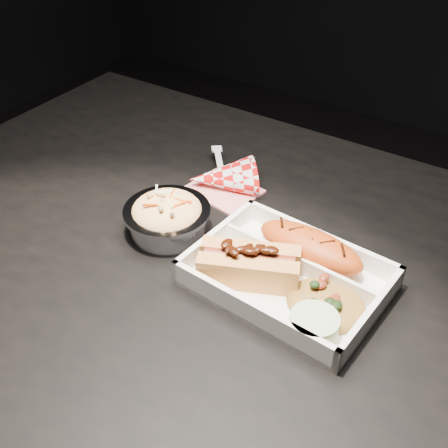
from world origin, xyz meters
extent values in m
cube|color=black|center=(0.00, 0.00, 0.73)|extent=(1.20, 0.80, 0.03)
cylinder|color=black|center=(-0.55, 0.35, 0.36)|extent=(0.05, 0.05, 0.72)
cube|color=white|center=(0.10, -0.01, 0.75)|extent=(0.26, 0.20, 0.01)
cube|color=white|center=(0.10, 0.07, 0.77)|extent=(0.25, 0.03, 0.04)
cube|color=white|center=(0.09, -0.10, 0.77)|extent=(0.25, 0.03, 0.04)
cube|color=white|center=(-0.02, 0.00, 0.77)|extent=(0.02, 0.18, 0.04)
cube|color=white|center=(0.22, -0.02, 0.77)|extent=(0.02, 0.18, 0.04)
cube|color=white|center=(0.10, 0.01, 0.77)|extent=(0.23, 0.02, 0.03)
ellipsoid|color=#BE4513|center=(0.10, 0.04, 0.78)|extent=(0.16, 0.08, 0.04)
cube|color=#DF954C|center=(0.06, -0.05, 0.78)|extent=(0.13, 0.08, 0.04)
cube|color=#DF954C|center=(0.04, -0.02, 0.78)|extent=(0.13, 0.08, 0.04)
cylinder|color=maroon|center=(0.05, -0.04, 0.79)|extent=(0.12, 0.07, 0.03)
ellipsoid|color=#A3732F|center=(0.16, -0.03, 0.77)|extent=(0.11, 0.10, 0.03)
cylinder|color=#B6D19E|center=(0.17, -0.08, 0.77)|extent=(0.06, 0.06, 0.03)
cylinder|color=silver|center=(-0.11, -0.01, 0.77)|extent=(0.11, 0.11, 0.04)
cylinder|color=silver|center=(-0.11, -0.01, 0.79)|extent=(0.13, 0.13, 0.01)
ellipsoid|color=beige|center=(-0.11, -0.01, 0.79)|extent=(0.10, 0.10, 0.04)
cube|color=red|center=(-0.10, 0.13, 0.75)|extent=(0.12, 0.11, 0.00)
cone|color=red|center=(-0.11, 0.14, 0.77)|extent=(0.15, 0.15, 0.10)
cube|color=white|center=(-0.14, 0.18, 0.77)|extent=(0.05, 0.05, 0.00)
cube|color=white|center=(-0.16, 0.21, 0.77)|extent=(0.03, 0.03, 0.00)
camera|label=1|loc=(0.33, -0.52, 1.28)|focal=45.00mm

